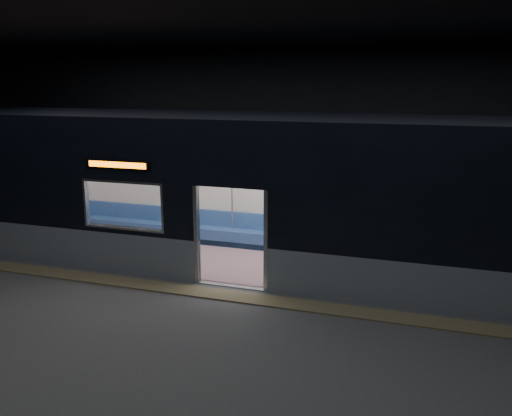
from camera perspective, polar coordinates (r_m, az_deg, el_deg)
The scene contains 7 objects.
station_floor at distance 10.21m, azimuth -4.74°, elevation -10.32°, with size 24.00×14.00×0.01m, color #47494C.
station_envelope at distance 9.37m, azimuth -5.18°, elevation 10.71°, with size 24.00×14.00×5.00m.
tactile_strip at distance 10.67m, azimuth -3.58°, elevation -9.11°, with size 22.80×0.50×0.03m, color #8C7F59.
metro_car at distance 11.95m, azimuth -0.16°, elevation 2.52°, with size 18.00×3.04×3.35m.
passenger at distance 12.57m, azimuth 18.40°, elevation -2.40°, with size 0.46×0.75×1.44m.
handbag at distance 12.37m, azimuth 18.33°, elevation -3.28°, with size 0.30×0.26×0.15m, color black.
transit_map at distance 12.77m, azimuth 23.36°, elevation 0.55°, with size 1.09×0.03×0.71m, color white.
Camera 1 is at (3.72, -8.59, 4.07)m, focal length 38.00 mm.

